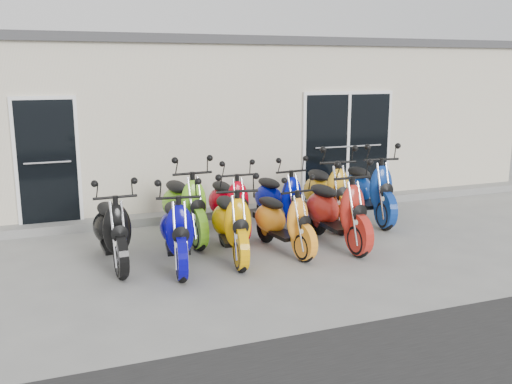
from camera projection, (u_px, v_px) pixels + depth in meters
ground at (269, 245)px, 9.06m from camera, size 80.00×80.00×0.00m
building at (187, 119)px, 13.48m from camera, size 14.00×6.00×3.20m
roof_cap at (185, 45)px, 13.12m from camera, size 14.20×6.20×0.16m
front_step at (230, 212)px, 10.89m from camera, size 14.00×0.40×0.15m
door_left at (47, 159)px, 9.67m from camera, size 1.07×0.08×2.22m
door_right at (347, 143)px, 11.68m from camera, size 2.02×0.08×2.22m
scooter_front_black at (112, 220)px, 8.00m from camera, size 0.73×1.84×1.34m
scooter_front_blue at (177, 220)px, 7.95m from camera, size 0.92×1.92×1.36m
scooter_front_orange_a at (231, 214)px, 8.32m from camera, size 0.89×1.91×1.36m
scooter_front_orange_b at (283, 212)px, 8.64m from camera, size 0.86×1.77×1.25m
scooter_front_red at (337, 201)px, 8.94m from camera, size 0.76×1.98×1.45m
scooter_back_green at (184, 196)px, 9.25m from camera, size 0.85×2.02×1.46m
scooter_back_red at (229, 195)px, 9.61m from camera, size 0.68×1.81×1.33m
scooter_back_blue at (279, 191)px, 9.93m from camera, size 0.83×1.86×1.33m
scooter_back_yellow at (327, 184)px, 10.11m from camera, size 0.95×2.10×1.50m
scooter_back_extra at (369, 181)px, 10.41m from camera, size 0.95×2.10×1.50m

